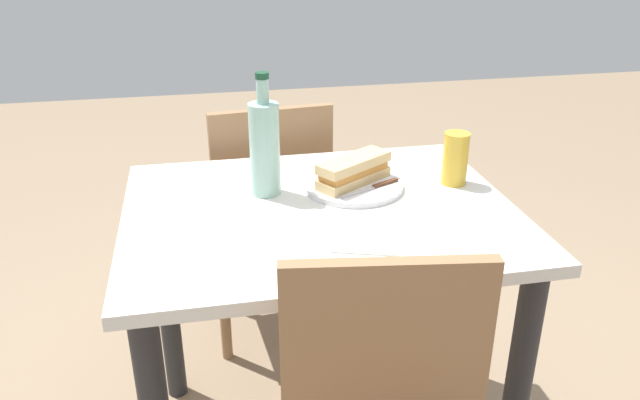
% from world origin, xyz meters
% --- Properties ---
extents(dining_table, '(0.93, 0.74, 0.76)m').
position_xyz_m(dining_table, '(0.00, 0.00, 0.62)').
color(dining_table, silver).
rests_on(dining_table, ground).
extents(chair_near, '(0.44, 0.44, 0.87)m').
position_xyz_m(chair_near, '(0.06, -0.57, 0.50)').
color(chair_near, '#936B47').
rests_on(chair_near, ground).
extents(plate_near, '(0.25, 0.25, 0.01)m').
position_xyz_m(plate_near, '(-0.11, -0.10, 0.77)').
color(plate_near, white).
rests_on(plate_near, dining_table).
extents(baguette_sandwich_near, '(0.21, 0.17, 0.07)m').
position_xyz_m(baguette_sandwich_near, '(-0.11, -0.10, 0.81)').
color(baguette_sandwich_near, '#DBB77A').
rests_on(baguette_sandwich_near, plate_near).
extents(knife_near, '(0.17, 0.09, 0.01)m').
position_xyz_m(knife_near, '(-0.15, -0.05, 0.78)').
color(knife_near, silver).
rests_on(knife_near, plate_near).
extents(water_bottle, '(0.07, 0.07, 0.31)m').
position_xyz_m(water_bottle, '(0.12, -0.11, 0.88)').
color(water_bottle, '#99C6B7').
rests_on(water_bottle, dining_table).
extents(beer_glass, '(0.07, 0.07, 0.14)m').
position_xyz_m(beer_glass, '(-0.37, -0.08, 0.83)').
color(beer_glass, gold).
rests_on(beer_glass, dining_table).
extents(paper_napkin, '(0.18, 0.18, 0.00)m').
position_xyz_m(paper_napkin, '(-0.07, 0.18, 0.76)').
color(paper_napkin, white).
rests_on(paper_napkin, dining_table).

